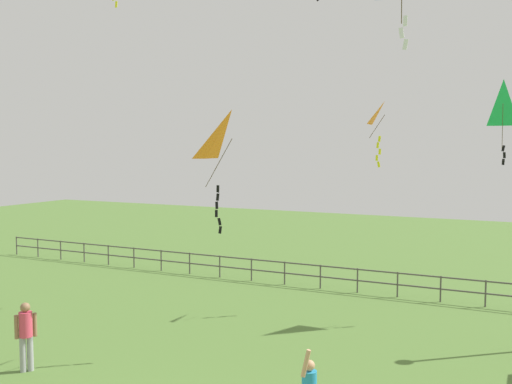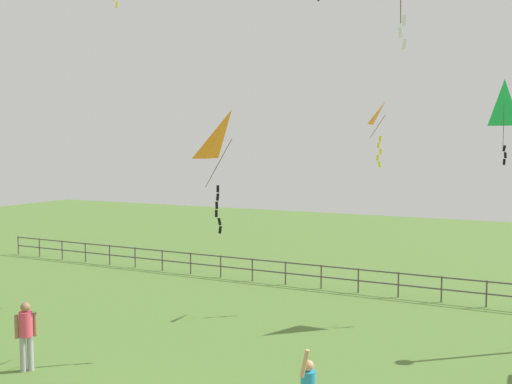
{
  "view_description": "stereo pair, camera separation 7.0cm",
  "coord_description": "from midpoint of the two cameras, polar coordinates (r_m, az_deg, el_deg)",
  "views": [
    {
      "loc": [
        6.33,
        -7.31,
        5.52
      ],
      "look_at": [
        -0.44,
        6.57,
        4.37
      ],
      "focal_mm": 40.42,
      "sensor_mm": 36.0,
      "label": 1
    },
    {
      "loc": [
        6.39,
        -7.28,
        5.52
      ],
      "look_at": [
        -0.44,
        6.57,
        4.37
      ],
      "focal_mm": 40.42,
      "sensor_mm": 36.0,
      "label": 2
    }
  ],
  "objects": [
    {
      "name": "kite_2",
      "position": [
        15.11,
        -2.61,
        4.91
      ],
      "size": [
        1.25,
        0.96,
        3.18
      ],
      "color": "orange"
    },
    {
      "name": "waterfront_railing",
      "position": [
        22.87,
        8.33,
        -8.13
      ],
      "size": [
        36.05,
        0.06,
        0.95
      ],
      "color": "#4C4742",
      "rests_on": "ground_plane"
    },
    {
      "name": "person_2",
      "position": [
        15.75,
        -21.94,
        -12.72
      ],
      "size": [
        0.36,
        0.44,
        1.74
      ],
      "color": "#99999E",
      "rests_on": "ground_plane"
    },
    {
      "name": "kite_0",
      "position": [
        20.18,
        23.16,
        7.85
      ],
      "size": [
        0.72,
        0.82,
        2.7
      ],
      "color": "#1EB759"
    },
    {
      "name": "kite_1",
      "position": [
        20.3,
        12.46,
        7.16
      ],
      "size": [
        0.81,
        0.77,
        2.2
      ],
      "color": "orange"
    }
  ]
}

